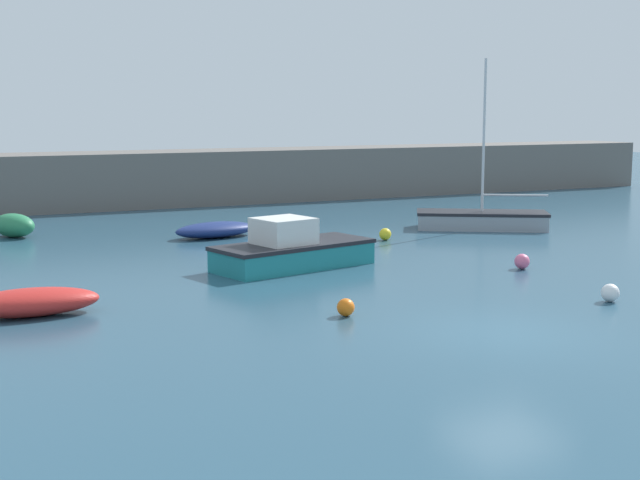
{
  "coord_description": "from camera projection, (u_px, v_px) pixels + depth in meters",
  "views": [
    {
      "loc": [
        -11.7,
        -15.44,
        4.9
      ],
      "look_at": [
        -0.57,
        8.33,
        0.95
      ],
      "focal_mm": 50.0,
      "sensor_mm": 36.0,
      "label": 1
    }
  ],
  "objects": [
    {
      "name": "fishing_dinghy_green",
      "position": [
        14.0,
        225.0,
        33.57
      ],
      "size": [
        2.0,
        2.25,
        0.9
      ],
      "rotation": [
        0.0,
        0.0,
        5.29
      ],
      "color": "#287A4C",
      "rests_on": "ground_plane"
    },
    {
      "name": "rowboat_blue_near",
      "position": [
        30.0,
        302.0,
        20.95
      ],
      "size": [
        3.24,
        1.38,
        0.66
      ],
      "rotation": [
        0.0,
        0.0,
        6.25
      ],
      "color": "red",
      "rests_on": "ground_plane"
    },
    {
      "name": "mooring_buoy_orange",
      "position": [
        346.0,
        307.0,
        20.95
      ],
      "size": [
        0.42,
        0.42,
        0.42
      ],
      "primitive_type": "sphere",
      "color": "orange",
      "rests_on": "ground_plane"
    },
    {
      "name": "cabin_cruiser_white",
      "position": [
        291.0,
        250.0,
        27.15
      ],
      "size": [
        5.36,
        3.17,
        1.57
      ],
      "rotation": [
        0.0,
        0.0,
        0.24
      ],
      "color": "teal",
      "rests_on": "ground_plane"
    },
    {
      "name": "sailboat_tall_mast",
      "position": [
        482.0,
        219.0,
        35.85
      ],
      "size": [
        5.39,
        4.25,
        6.77
      ],
      "rotation": [
        0.0,
        0.0,
        2.6
      ],
      "color": "gray",
      "rests_on": "ground_plane"
    },
    {
      "name": "mooring_buoy_white",
      "position": [
        610.0,
        293.0,
        22.48
      ],
      "size": [
        0.46,
        0.46,
        0.46
      ],
      "primitive_type": "sphere",
      "color": "white",
      "rests_on": "ground_plane"
    },
    {
      "name": "ground_plane",
      "position": [
        505.0,
        337.0,
        19.48
      ],
      "size": [
        120.0,
        120.0,
        0.2
      ],
      "primitive_type": "cube",
      "color": "#284C60"
    },
    {
      "name": "harbor_breakwater",
      "position": [
        162.0,
        178.0,
        44.48
      ],
      "size": [
        58.42,
        3.71,
        2.68
      ],
      "primitive_type": "cube",
      "color": "#66605B",
      "rests_on": "ground_plane"
    },
    {
      "name": "mooring_buoy_pink",
      "position": [
        522.0,
        261.0,
        27.02
      ],
      "size": [
        0.46,
        0.46,
        0.46
      ],
      "primitive_type": "sphere",
      "color": "#EA668C",
      "rests_on": "ground_plane"
    },
    {
      "name": "mooring_buoy_yellow",
      "position": [
        385.0,
        234.0,
        32.84
      ],
      "size": [
        0.45,
        0.45,
        0.45
      ],
      "primitive_type": "sphere",
      "color": "yellow",
      "rests_on": "ground_plane"
    },
    {
      "name": "open_tender_yellow",
      "position": [
        215.0,
        230.0,
        33.52
      ],
      "size": [
        3.38,
        1.9,
        0.59
      ],
      "rotation": [
        0.0,
        0.0,
        3.29
      ],
      "color": "navy",
      "rests_on": "ground_plane"
    }
  ]
}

